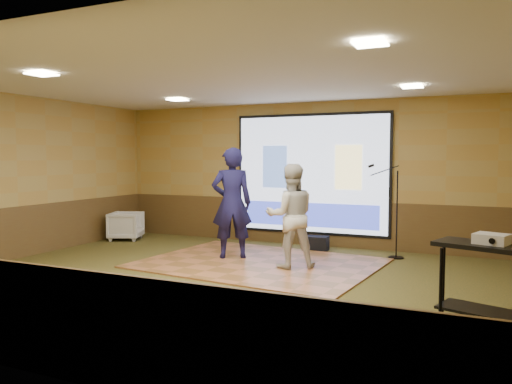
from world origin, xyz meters
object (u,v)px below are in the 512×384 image
at_px(banquet_chair, 126,226).
at_px(av_table, 481,270).
at_px(projector, 492,239).
at_px(projector_screen, 311,175).
at_px(player_right, 291,216).
at_px(dance_floor, 259,263).
at_px(player_left, 232,203).
at_px(mic_stand, 393,231).
at_px(duffel_bag, 317,243).

bearing_deg(banquet_chair, av_table, -135.89).
height_order(av_table, projector, projector).
xyz_separation_m(projector, banquet_chair, (-7.35, 3.26, -0.69)).
bearing_deg(banquet_chair, projector_screen, -97.48).
distance_m(player_right, projector, 3.59).
xyz_separation_m(projector_screen, banquet_chair, (-4.00, -1.01, -1.16)).
xyz_separation_m(dance_floor, player_left, (-0.62, 0.17, 1.01)).
relative_size(projector, banquet_chair, 0.46).
height_order(projector, banquet_chair, projector).
height_order(player_right, mic_stand, player_right).
bearing_deg(projector, dance_floor, 167.35).
distance_m(player_right, av_table, 3.52).
height_order(projector_screen, banquet_chair, projector_screen).
distance_m(projector_screen, dance_floor, 2.58).
bearing_deg(player_right, projector, 115.81).
height_order(projector_screen, mic_stand, projector_screen).
xyz_separation_m(mic_stand, banquet_chair, (-5.80, -0.39, -0.18)).
distance_m(av_table, duffel_bag, 4.83).
height_order(player_left, duffel_bag, player_left).
bearing_deg(mic_stand, dance_floor, -142.04).
bearing_deg(duffel_bag, projector, -51.01).
bearing_deg(av_table, dance_floor, 148.37).
relative_size(projector, mic_stand, 0.18).
height_order(av_table, mic_stand, mic_stand).
xyz_separation_m(player_right, duffel_bag, (-0.09, 1.75, -0.74)).
relative_size(av_table, mic_stand, 0.55).
relative_size(player_right, mic_stand, 0.99).
distance_m(player_left, av_table, 4.75).
bearing_deg(mic_stand, banquet_chair, -174.41).
bearing_deg(banquet_chair, dance_floor, -128.06).
bearing_deg(duffel_bag, player_right, -86.96).
height_order(projector_screen, player_right, projector_screen).
distance_m(dance_floor, duffel_bag, 1.71).
bearing_deg(player_left, player_right, 134.17).
relative_size(mic_stand, banquet_chair, 2.51).
bearing_deg(banquet_chair, projector, -135.65).
height_order(av_table, duffel_bag, av_table).
distance_m(player_left, banquet_chair, 3.35).
bearing_deg(dance_floor, duffel_bag, 71.73).
xyz_separation_m(dance_floor, banquet_chair, (-3.76, 1.10, 0.30)).
bearing_deg(player_left, projector_screen, -145.87).
distance_m(dance_floor, player_right, 1.08).
relative_size(av_table, banquet_chair, 1.38).
xyz_separation_m(dance_floor, player_right, (0.63, -0.14, 0.87)).
bearing_deg(projector, player_right, 164.04).
height_order(player_left, mic_stand, player_left).
bearing_deg(dance_floor, projector_screen, 83.57).
xyz_separation_m(dance_floor, mic_stand, (2.04, 1.49, 0.48)).
relative_size(dance_floor, mic_stand, 2.25).
bearing_deg(projector, mic_stand, 131.41).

